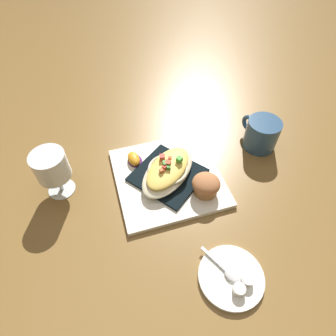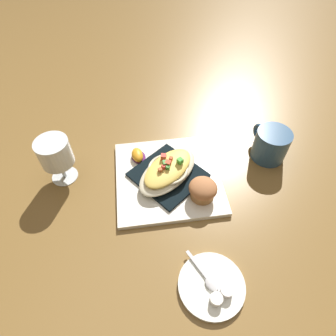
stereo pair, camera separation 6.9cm
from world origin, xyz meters
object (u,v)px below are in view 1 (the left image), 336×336
Objects in this scene: creamer_saucer at (231,277)px; creamer_cup_0 at (239,290)px; orange_garnish at (134,159)px; coffee_mug at (261,135)px; stemmed_glass at (52,167)px; spoon at (229,272)px; gratin_dish at (168,170)px; creamer_cup_1 at (247,280)px; muffin at (206,185)px; square_plate at (168,177)px.

creamer_cup_0 is (-0.01, 0.03, 0.01)m from creamer_saucer.
coffee_mug is at bearing -175.17° from orange_garnish.
stemmed_glass is (0.53, 0.08, 0.04)m from coffee_mug.
coffee_mug is 1.34× the size of spoon.
gratin_dish is 1.77× the size of coffee_mug.
gratin_dish reaches higher than creamer_cup_0.
creamer_cup_1 is (-0.03, 0.02, 0.00)m from spoon.
muffin reaches higher than creamer_cup_1.
muffin is 2.76× the size of creamer_cup_1.
creamer_cup_0 is (-0.36, 0.29, -0.06)m from stemmed_glass.
creamer_cup_1 is at bearing 151.91° from creamer_saucer.
stemmed_glass is at bearing -0.66° from square_plate.
creamer_saucer is (0.17, 0.35, -0.03)m from coffee_mug.
orange_garnish is at bearing -62.98° from creamer_cup_0.
orange_garnish is at bearing -35.52° from muffin.
coffee_mug reaches higher than spoon.
creamer_cup_1 is (-0.03, 0.01, 0.01)m from creamer_saucer.
stemmed_glass is at bearing -36.77° from creamer_saucer.
square_plate is 0.28m from creamer_saucer.
creamer_saucer is at bearing -79.66° from creamer_cup_0.
stemmed_glass is 5.08× the size of creamer_cup_0.
orange_garnish reaches higher than spoon.
gratin_dish is 1.56× the size of creamer_saucer.
muffin is 1.15× the size of orange_garnish.
muffin is 0.58× the size of coffee_mug.
stemmed_glass is 0.48m from creamer_cup_1.
creamer_saucer is 0.03m from creamer_cup_0.
coffee_mug is at bearing -141.43° from muffin.
stemmed_glass is (0.26, -0.00, 0.05)m from gratin_dish.
muffin reaches higher than square_plate.
creamer_cup_1 is (-0.12, 0.28, 0.01)m from square_plate.
stemmed_glass is at bearing -39.21° from creamer_cup_0.
creamer_cup_1 is at bearing 67.84° from coffee_mug.
creamer_cup_0 is at bearing 100.34° from creamer_saucer.
orange_garnish is 0.20m from stemmed_glass.
coffee_mug is at bearing -161.71° from gratin_dish.
square_plate reaches higher than creamer_saucer.
creamer_cup_1 is at bearing -143.88° from creamer_cup_0.
stemmed_glass is at bearing -10.07° from muffin.
spoon is at bearing 118.17° from orange_garnish.
gratin_dish is at bearing -91.29° from square_plate.
muffin is 0.20m from spoon.
square_plate is 0.11m from muffin.
creamer_cup_0 reaches higher than spoon.
muffin reaches higher than creamer_cup_0.
orange_garnish is at bearing -163.08° from stemmed_glass.
square_plate is 0.31m from creamer_cup_0.
square_plate is 10.76× the size of creamer_cup_1.
stemmed_glass is 0.44m from spoon.
gratin_dish is 0.28m from creamer_saucer.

